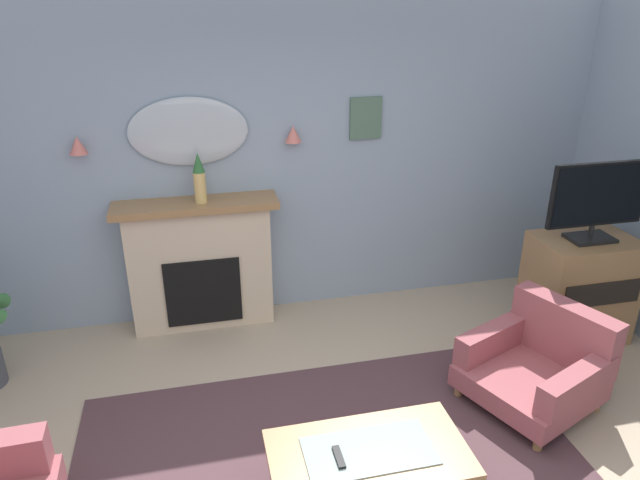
# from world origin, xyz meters

# --- Properties ---
(wall_back) EXTENTS (6.93, 0.10, 2.76)m
(wall_back) POSITION_xyz_m (0.00, 2.53, 1.38)
(wall_back) COLOR #8C9EB2
(wall_back) RESTS_ON ground
(fireplace) EXTENTS (1.36, 0.36, 1.16)m
(fireplace) POSITION_xyz_m (-0.68, 2.31, 0.57)
(fireplace) COLOR beige
(fireplace) RESTS_ON ground
(mantel_vase_left) EXTENTS (0.10, 0.10, 0.42)m
(mantel_vase_left) POSITION_xyz_m (-0.63, 2.28, 1.37)
(mantel_vase_left) COLOR tan
(mantel_vase_left) RESTS_ON fireplace
(wall_mirror) EXTENTS (0.96, 0.06, 0.56)m
(wall_mirror) POSITION_xyz_m (-0.68, 2.45, 1.71)
(wall_mirror) COLOR #B2BCC6
(wall_sconce_left) EXTENTS (0.14, 0.14, 0.14)m
(wall_sconce_left) POSITION_xyz_m (-1.53, 2.40, 1.66)
(wall_sconce_left) COLOR #D17066
(wall_sconce_right) EXTENTS (0.14, 0.14, 0.14)m
(wall_sconce_right) POSITION_xyz_m (0.17, 2.40, 1.66)
(wall_sconce_right) COLOR #D17066
(framed_picture) EXTENTS (0.28, 0.03, 0.36)m
(framed_picture) POSITION_xyz_m (0.82, 2.46, 1.75)
(framed_picture) COLOR #4C6B56
(coffee_table) EXTENTS (1.10, 0.60, 0.45)m
(coffee_table) POSITION_xyz_m (0.12, 0.02, 0.38)
(coffee_table) COLOR olive
(coffee_table) RESTS_ON ground
(tv_remote) EXTENTS (0.04, 0.16, 0.02)m
(tv_remote) POSITION_xyz_m (-0.05, -0.00, 0.45)
(tv_remote) COLOR black
(tv_remote) RESTS_ON coffee_table
(armchair_near_fireplace) EXTENTS (1.06, 1.05, 0.71)m
(armchair_near_fireplace) POSITION_xyz_m (1.62, 0.70, 0.31)
(armchair_near_fireplace) COLOR #934C51
(armchair_near_fireplace) RESTS_ON ground
(tv_cabinet) EXTENTS (0.80, 0.57, 0.90)m
(tv_cabinet) POSITION_xyz_m (2.42, 1.41, 0.45)
(tv_cabinet) COLOR olive
(tv_cabinet) RESTS_ON ground
(tv_flatscreen) EXTENTS (0.84, 0.24, 0.65)m
(tv_flatscreen) POSITION_xyz_m (2.42, 1.39, 1.25)
(tv_flatscreen) COLOR black
(tv_flatscreen) RESTS_ON tv_cabinet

